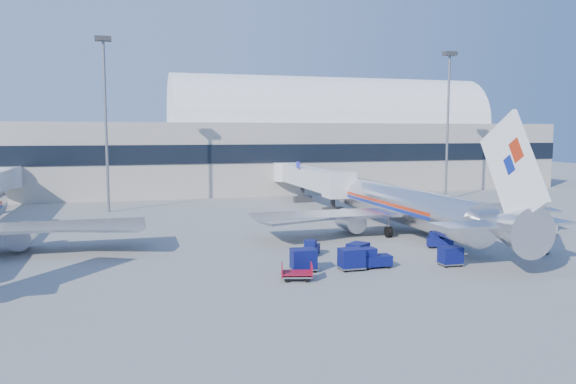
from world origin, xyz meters
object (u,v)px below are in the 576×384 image
object	(u,v)px
airliner_main	(408,206)
barrier_far	(544,227)
tug_right	(439,240)
cart_train_b	(351,259)
cart_open_red	(297,274)
cart_train_c	(303,259)
cart_train_a	(358,252)
mast_east	(448,104)
barrier_mid	(517,229)
barrier_near	(490,230)
cart_solo_near	(450,256)
tug_lead	(374,259)
jetbridge_near	(307,177)
mast_west	(105,98)
cart_solo_far	(534,242)
tug_left	(311,248)

from	to	relation	value
airliner_main	barrier_far	size ratio (longest dim) A/B	12.42
tug_right	cart_train_b	xyz separation A→B (m)	(-10.80, -5.61, 0.20)
tug_right	cart_open_red	distance (m)	17.24
cart_train_c	cart_open_red	bearing A→B (deg)	-114.32
cart_train_a	tug_right	bearing A→B (deg)	-18.27
airliner_main	cart_train_c	world-z (taller)	airliner_main
mast_east	barrier_mid	distance (m)	32.64
barrier_far	cart_train_a	size ratio (longest dim) A/B	1.32
airliner_main	barrier_mid	xyz separation A→B (m)	(11.30, -2.51, -2.48)
barrier_near	cart_train_b	bearing A→B (deg)	-152.74
cart_train_c	cart_solo_near	distance (m)	11.68
tug_lead	cart_train_a	bearing A→B (deg)	105.34
barrier_near	tug_right	xyz separation A→B (m)	(-8.45, -4.31, 0.24)
airliner_main	jetbridge_near	world-z (taller)	airliner_main
airliner_main	cart_train_c	size ratio (longest dim) A/B	18.49
barrier_far	cart_train_c	size ratio (longest dim) A/B	1.49
airliner_main	mast_west	bearing A→B (deg)	139.64
barrier_near	barrier_far	size ratio (longest dim) A/B	1.00
mast_west	mast_east	xyz separation A→B (m)	(50.00, 0.00, 0.00)
cart_open_red	airliner_main	bearing A→B (deg)	55.77
cart_solo_near	cart_solo_far	distance (m)	9.69
tug_left	cart_train_c	size ratio (longest dim) A/B	1.18
mast_east	cart_train_b	bearing A→B (deg)	-129.49
cart_train_b	cart_train_c	xyz separation A→B (m)	(-3.62, 0.60, 0.03)
barrier_mid	tug_left	xyz separation A→B (m)	(-23.85, -4.14, 0.18)
cart_open_red	barrier_mid	bearing A→B (deg)	37.44
airliner_main	tug_right	xyz separation A→B (m)	(-0.45, -6.82, -2.24)
cart_train_c	barrier_near	bearing A→B (deg)	25.16
mast_east	tug_left	bearing A→B (deg)	-135.36
mast_east	tug_right	size ratio (longest dim) A/B	8.76
cart_train_c	cart_solo_far	size ratio (longest dim) A/B	0.85
barrier_near	barrier_far	xyz separation A→B (m)	(6.60, 0.00, 0.00)
cart_open_red	cart_train_b	bearing A→B (deg)	33.97
tug_left	cart_open_red	world-z (taller)	tug_left
barrier_far	cart_train_b	bearing A→B (deg)	-159.01
cart_train_a	cart_open_red	world-z (taller)	cart_train_a
airliner_main	cart_train_a	xyz separation A→B (m)	(-9.82, -10.29, -2.08)
mast_east	tug_left	world-z (taller)	mast_east
mast_west	cart_solo_near	size ratio (longest dim) A/B	12.89
mast_west	cart_train_b	world-z (taller)	mast_west
jetbridge_near	tug_lead	world-z (taller)	jetbridge_near
barrier_mid	tug_right	xyz separation A→B (m)	(-11.75, -4.31, 0.24)
jetbridge_near	barrier_mid	distance (m)	32.09
mast_east	airliner_main	bearing A→B (deg)	-128.11
cart_train_c	tug_left	bearing A→B (deg)	68.92
airliner_main	barrier_near	size ratio (longest dim) A/B	12.42
jetbridge_near	mast_west	world-z (taller)	mast_west
barrier_mid	cart_solo_far	xyz separation A→B (m)	(-5.10, -8.70, 0.53)
barrier_far	tug_lead	xyz separation A→B (m)	(-23.90, -9.72, 0.27)
airliner_main	tug_right	distance (m)	7.19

